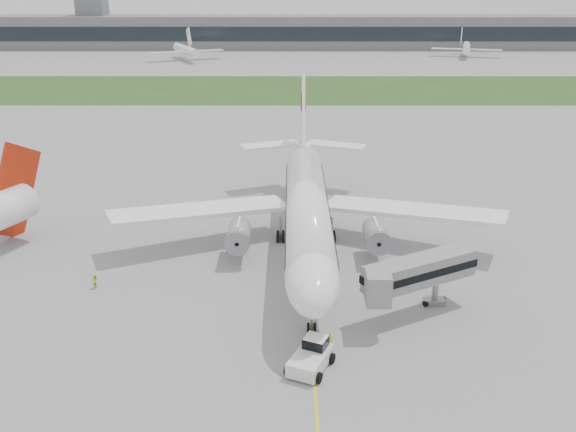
{
  "coord_description": "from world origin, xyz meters",
  "views": [
    {
      "loc": [
        -2.1,
        -67.43,
        31.5
      ],
      "look_at": [
        -2.25,
        2.0,
        5.18
      ],
      "focal_mm": 40.0,
      "sensor_mm": 36.0,
      "label": 1
    }
  ],
  "objects_px": {
    "airliner": "(307,204)",
    "jet_bridge": "(414,274)",
    "pushback_tug": "(312,356)",
    "ground_crew_near": "(330,340)"
  },
  "relations": [
    {
      "from": "airliner",
      "to": "pushback_tug",
      "type": "height_order",
      "value": "airliner"
    },
    {
      "from": "airliner",
      "to": "pushback_tug",
      "type": "bearing_deg",
      "value": -90.41
    },
    {
      "from": "ground_crew_near",
      "to": "pushback_tug",
      "type": "bearing_deg",
      "value": 40.24
    },
    {
      "from": "airliner",
      "to": "pushback_tug",
      "type": "distance_m",
      "value": 25.99
    },
    {
      "from": "pushback_tug",
      "to": "jet_bridge",
      "type": "distance_m",
      "value": 13.95
    },
    {
      "from": "airliner",
      "to": "jet_bridge",
      "type": "xyz_separation_m",
      "value": [
        9.94,
        -16.59,
        -1.2
      ]
    },
    {
      "from": "airliner",
      "to": "jet_bridge",
      "type": "relative_size",
      "value": 4.44
    },
    {
      "from": "ground_crew_near",
      "to": "airliner",
      "type": "bearing_deg",
      "value": -105.42
    },
    {
      "from": "jet_bridge",
      "to": "ground_crew_near",
      "type": "distance_m",
      "value": 10.91
    },
    {
      "from": "airliner",
      "to": "pushback_tug",
      "type": "xyz_separation_m",
      "value": [
        -0.18,
        -25.58,
        -4.57
      ]
    }
  ]
}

